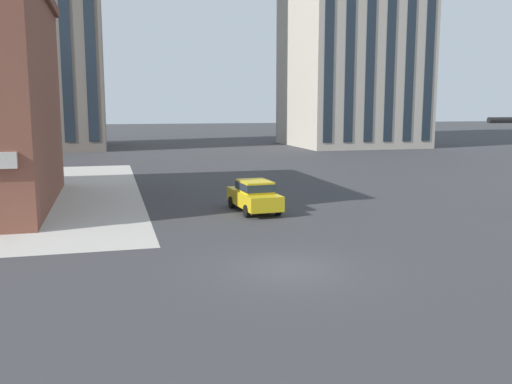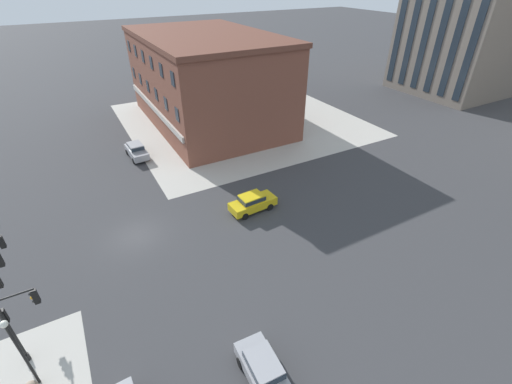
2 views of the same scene
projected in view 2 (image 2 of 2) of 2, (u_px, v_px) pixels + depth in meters
The scene contains 8 objects.
ground_plane at pixel (136, 236), 29.36m from camera, with size 320.00×320.00×0.00m, color #38383A.
sidewalk_far_corner at pixel (240, 119), 52.24m from camera, with size 32.00×32.00×0.02m, color #B7B2A8.
traffic_signal_main at pixel (7, 294), 19.16m from camera, with size 6.84×2.09×6.02m.
street_lamp_corner_near at pixel (18, 346), 17.18m from camera, with size 0.36×0.36×5.18m.
car_main_northbound_near at pixel (136, 150), 41.25m from camera, with size 4.50×2.10×1.68m.
car_main_northbound_far at pixel (252, 202), 32.02m from camera, with size 2.11×4.51×1.68m.
car_main_southbound_near at pixel (264, 371), 18.52m from camera, with size 4.48×2.05×1.68m.
storefront_block_near_corner at pixel (208, 80), 48.39m from camera, with size 25.55×16.09×12.08m.
Camera 2 is at (24.77, -2.14, 19.01)m, focal length 24.29 mm.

